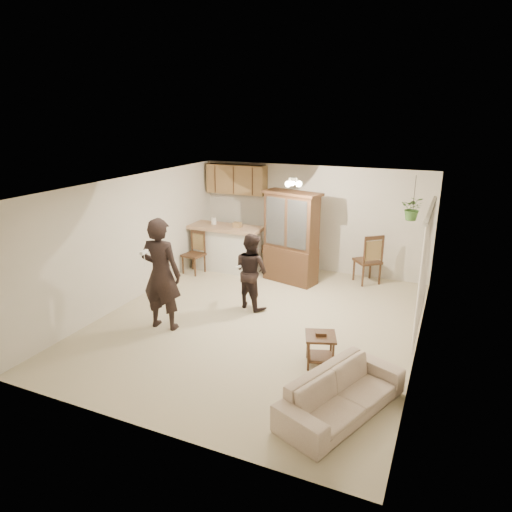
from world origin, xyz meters
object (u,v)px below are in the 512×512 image
at_px(sofa, 343,387).
at_px(chair_hutch_right, 367,269).
at_px(child, 251,274).
at_px(china_hutch, 291,238).
at_px(adult, 161,280).
at_px(chair_hutch_left, 265,255).
at_px(side_table, 320,349).
at_px(chair_bar, 194,261).

relative_size(sofa, chair_hutch_right, 1.65).
distance_m(child, china_hutch, 1.71).
bearing_deg(child, chair_hutch_right, -108.34).
xyz_separation_m(sofa, adult, (-3.48, 1.12, 0.53)).
bearing_deg(adult, sofa, 157.39).
distance_m(chair_hutch_left, chair_hutch_right, 2.49).
relative_size(side_table, chair_bar, 0.57).
distance_m(sofa, china_hutch, 4.80).
bearing_deg(chair_hutch_right, chair_hutch_left, -41.00).
bearing_deg(side_table, adult, 177.64).
bearing_deg(side_table, sofa, -60.06).
bearing_deg(sofa, child, 65.46).
bearing_deg(adult, chair_bar, -74.16).
bearing_deg(chair_hutch_right, sofa, 57.09).
relative_size(adult, chair_hutch_right, 1.59).
relative_size(child, china_hutch, 0.66).
bearing_deg(side_table, child, 139.86).
bearing_deg(chair_bar, china_hutch, 17.82).
relative_size(adult, child, 1.33).
bearing_deg(child, china_hutch, -77.34).
bearing_deg(chair_hutch_right, chair_bar, -25.43).
bearing_deg(chair_hutch_left, chair_bar, -120.18).
xyz_separation_m(adult, chair_bar, (-1.01, 2.70, -0.62)).
bearing_deg(chair_hutch_right, adult, 12.21).
relative_size(china_hutch, chair_bar, 2.03).
bearing_deg(side_table, chair_hutch_right, 90.42).
relative_size(child, chair_hutch_left, 1.24).
relative_size(sofa, side_table, 3.28).
bearing_deg(china_hutch, chair_hutch_right, 35.31).
bearing_deg(china_hutch, sofa, -48.29).
xyz_separation_m(adult, child, (1.06, 1.43, -0.22)).
xyz_separation_m(sofa, chair_hutch_left, (-3.09, 4.87, -0.06)).
bearing_deg(chair_hutch_left, side_table, -34.21).
distance_m(side_table, chair_hutch_left, 4.61).
bearing_deg(china_hutch, chair_hutch_left, 157.85).
relative_size(china_hutch, side_table, 3.57).
bearing_deg(child, chair_hutch_left, -53.59).
bearing_deg(china_hutch, chair_bar, -156.01).
bearing_deg(child, sofa, 153.61).
xyz_separation_m(adult, side_table, (2.90, -0.12, -0.64)).
bearing_deg(chair_hutch_right, side_table, 50.37).
xyz_separation_m(child, chair_hutch_right, (1.81, 2.28, -0.35)).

